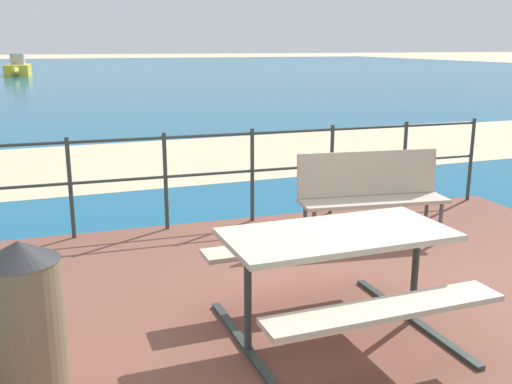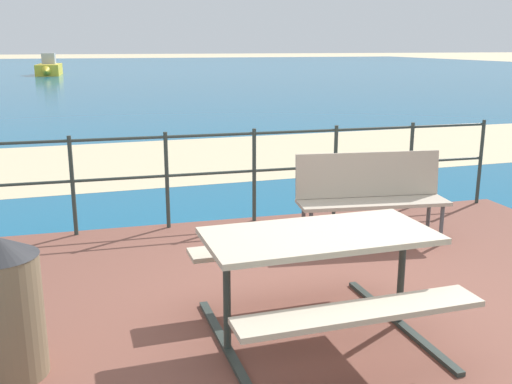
{
  "view_description": "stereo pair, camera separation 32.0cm",
  "coord_description": "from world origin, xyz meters",
  "px_view_note": "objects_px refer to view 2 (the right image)",
  "views": [
    {
      "loc": [
        -1.98,
        -3.67,
        2.04
      ],
      "look_at": [
        -0.09,
        2.07,
        0.5
      ],
      "focal_mm": 41.05,
      "sensor_mm": 36.0,
      "label": 1
    },
    {
      "loc": [
        -1.67,
        -3.76,
        2.04
      ],
      "look_at": [
        -0.09,
        2.07,
        0.5
      ],
      "focal_mm": 41.05,
      "sensor_mm": 36.0,
      "label": 2
    }
  ],
  "objects_px": {
    "picnic_table": "(319,258)",
    "boat_near": "(49,68)",
    "trash_bin": "(5,307)",
    "park_bench": "(371,190)"
  },
  "relations": [
    {
      "from": "picnic_table",
      "to": "trash_bin",
      "type": "height_order",
      "value": "trash_bin"
    },
    {
      "from": "park_bench",
      "to": "trash_bin",
      "type": "xyz_separation_m",
      "value": [
        -3.23,
        -1.73,
        -0.09
      ]
    },
    {
      "from": "park_bench",
      "to": "picnic_table",
      "type": "bearing_deg",
      "value": -118.99
    },
    {
      "from": "park_bench",
      "to": "trash_bin",
      "type": "distance_m",
      "value": 3.67
    },
    {
      "from": "boat_near",
      "to": "park_bench",
      "type": "bearing_deg",
      "value": 9.8
    },
    {
      "from": "picnic_table",
      "to": "boat_near",
      "type": "height_order",
      "value": "boat_near"
    },
    {
      "from": "trash_bin",
      "to": "boat_near",
      "type": "distance_m",
      "value": 38.32
    },
    {
      "from": "picnic_table",
      "to": "trash_bin",
      "type": "xyz_separation_m",
      "value": [
        -1.99,
        0.05,
        -0.14
      ]
    },
    {
      "from": "park_bench",
      "to": "boat_near",
      "type": "bearing_deg",
      "value": 104.62
    },
    {
      "from": "picnic_table",
      "to": "trash_bin",
      "type": "distance_m",
      "value": 1.99
    }
  ]
}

